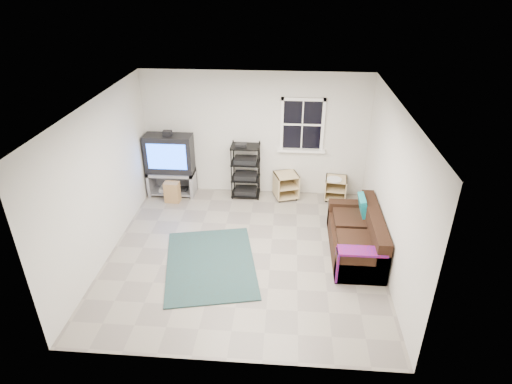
# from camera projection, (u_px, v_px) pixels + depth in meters

# --- Properties ---
(room) EXTENTS (4.60, 4.62, 4.60)m
(room) POSITION_uv_depth(u_px,v_px,m) (302.00, 128.00, 8.61)
(room) COLOR gray
(room) RESTS_ON ground
(tv_unit) EXTENTS (0.97, 0.49, 1.43)m
(tv_unit) POSITION_uv_depth(u_px,v_px,m) (170.00, 160.00, 8.91)
(tv_unit) COLOR gray
(tv_unit) RESTS_ON ground
(av_rack) EXTENTS (0.59, 0.43, 1.18)m
(av_rack) POSITION_uv_depth(u_px,v_px,m) (246.00, 174.00, 8.96)
(av_rack) COLOR black
(av_rack) RESTS_ON ground
(side_table_left) EXTENTS (0.58, 0.58, 0.54)m
(side_table_left) POSITION_uv_depth(u_px,v_px,m) (285.00, 184.00, 9.02)
(side_table_left) COLOR tan
(side_table_left) RESTS_ON ground
(side_table_right) EXTENTS (0.48, 0.48, 0.50)m
(side_table_right) POSITION_uv_depth(u_px,v_px,m) (336.00, 186.00, 8.95)
(side_table_right) COLOR tan
(side_table_right) RESTS_ON ground
(sofa) EXTENTS (0.80, 1.80, 0.82)m
(sofa) POSITION_uv_depth(u_px,v_px,m) (357.00, 238.00, 7.26)
(sofa) COLOR black
(sofa) RESTS_ON ground
(shag_rug) EXTENTS (1.81, 2.22, 0.02)m
(shag_rug) POSITION_uv_depth(u_px,v_px,m) (211.00, 263.00, 7.08)
(shag_rug) COLOR black
(shag_rug) RESTS_ON ground
(paper_bag) EXTENTS (0.32, 0.21, 0.44)m
(paper_bag) POSITION_uv_depth(u_px,v_px,m) (172.00, 192.00, 8.86)
(paper_bag) COLOR olive
(paper_bag) RESTS_ON ground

